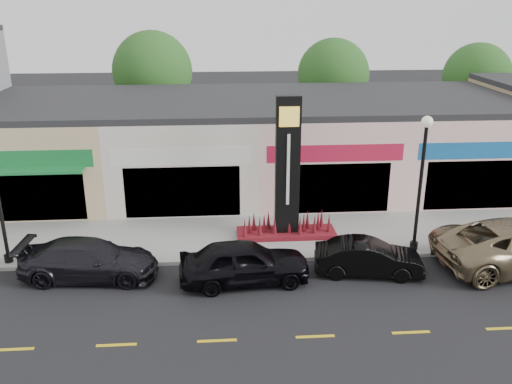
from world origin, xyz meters
TOP-DOWN VIEW (x-y plane):
  - ground at (0.00, 0.00)m, footprint 120.00×120.00m
  - sidewalk at (0.00, 4.35)m, footprint 52.00×4.30m
  - curb at (0.00, 2.10)m, footprint 52.00×0.20m
  - shop_beige at (-8.50, 11.46)m, footprint 7.00×10.85m
  - shop_cream at (-1.50, 11.47)m, footprint 7.00×10.01m
  - shop_pink_w at (5.50, 11.47)m, footprint 7.00×10.01m
  - shop_pink_e at (12.50, 11.47)m, footprint 7.00×10.01m
  - tree_rear_west at (-4.00, 19.50)m, footprint 5.20×5.20m
  - tree_rear_mid at (8.00, 19.50)m, footprint 4.80×4.80m
  - tree_rear_east at (18.00, 19.50)m, footprint 4.60×4.60m
  - lamp_east_near at (8.00, 2.50)m, footprint 0.44×0.44m
  - pylon_sign at (3.00, 4.20)m, footprint 4.20×1.30m
  - car_dark_sedan at (-4.65, 1.29)m, footprint 2.40×5.13m
  - car_black_sedan at (1.02, 0.53)m, footprint 2.30×4.84m
  - car_black_conv at (5.66, 0.84)m, footprint 1.97×4.15m

SIDE VIEW (x-z plane):
  - ground at x=0.00m, z-range 0.00..0.00m
  - sidewalk at x=0.00m, z-range 0.00..0.15m
  - curb at x=0.00m, z-range 0.00..0.15m
  - car_black_conv at x=5.66m, z-range 0.00..1.31m
  - car_dark_sedan at x=-4.65m, z-range 0.00..1.45m
  - car_black_sedan at x=1.02m, z-range 0.00..1.60m
  - pylon_sign at x=3.00m, z-range -0.73..5.27m
  - shop_cream at x=-1.50m, z-range 0.00..4.80m
  - shop_pink_w at x=5.50m, z-range 0.00..4.80m
  - shop_pink_e at x=12.50m, z-range 0.00..4.80m
  - shop_beige at x=-8.50m, z-range 0.00..4.80m
  - lamp_east_near at x=8.00m, z-range 0.74..6.21m
  - tree_rear_east at x=18.00m, z-range 1.16..8.10m
  - tree_rear_mid at x=8.00m, z-range 1.24..8.53m
  - tree_rear_west at x=-4.00m, z-range 1.30..9.13m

